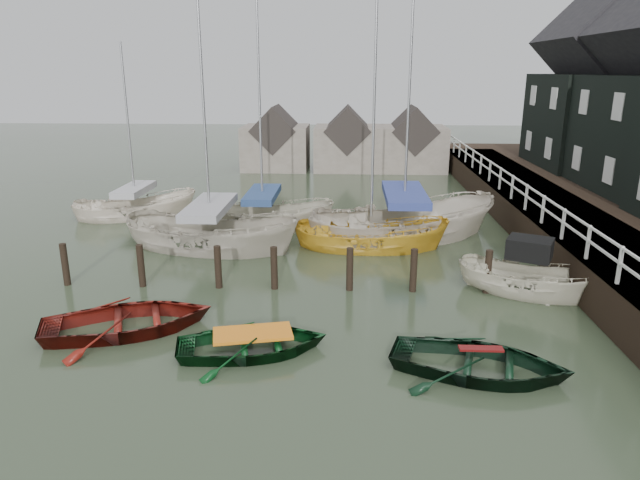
# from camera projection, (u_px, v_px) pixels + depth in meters

# --- Properties ---
(ground) EXTENTS (120.00, 120.00, 0.00)m
(ground) POSITION_uv_depth(u_px,v_px,m) (305.00, 330.00, 15.35)
(ground) COLOR #293521
(ground) RESTS_ON ground
(pier) EXTENTS (3.04, 32.00, 2.70)m
(pier) POSITION_uv_depth(u_px,v_px,m) (544.00, 217.00, 24.25)
(pier) COLOR black
(pier) RESTS_ON ground
(mooring_pilings) EXTENTS (13.72, 0.22, 1.80)m
(mooring_pilings) POSITION_uv_depth(u_px,v_px,m) (277.00, 274.00, 18.13)
(mooring_pilings) COLOR black
(mooring_pilings) RESTS_ON ground
(far_sheds) EXTENTS (14.00, 4.08, 4.39)m
(far_sheds) POSITION_uv_depth(u_px,v_px,m) (345.00, 143.00, 39.65)
(far_sheds) COLOR #665B51
(far_sheds) RESTS_ON ground
(rowboat_red) EXTENTS (5.26, 4.54, 0.91)m
(rowboat_red) POSITION_uv_depth(u_px,v_px,m) (130.00, 331.00, 15.32)
(rowboat_red) COLOR #5E130D
(rowboat_red) RESTS_ON ground
(rowboat_green) EXTENTS (4.21, 3.42, 0.77)m
(rowboat_green) POSITION_uv_depth(u_px,v_px,m) (253.00, 352.00, 14.15)
(rowboat_green) COLOR black
(rowboat_green) RESTS_ON ground
(rowboat_dkgreen) EXTENTS (4.66, 3.84, 0.84)m
(rowboat_dkgreen) POSITION_uv_depth(u_px,v_px,m) (479.00, 374.00, 13.16)
(rowboat_dkgreen) COLOR black
(rowboat_dkgreen) RESTS_ON ground
(motorboat) EXTENTS (4.66, 3.37, 2.61)m
(motorboat) POSITION_uv_depth(u_px,v_px,m) (527.00, 292.00, 17.78)
(motorboat) COLOR beige
(motorboat) RESTS_ON ground
(sailboat_a) EXTENTS (7.67, 4.28, 11.50)m
(sailboat_a) POSITION_uv_depth(u_px,v_px,m) (212.00, 247.00, 22.41)
(sailboat_a) COLOR #B9AF9E
(sailboat_a) RESTS_ON ground
(sailboat_b) EXTENTS (6.59, 3.06, 12.63)m
(sailboat_b) POSITION_uv_depth(u_px,v_px,m) (263.00, 225.00, 25.43)
(sailboat_b) COLOR beige
(sailboat_b) RESTS_ON ground
(sailboat_c) EXTENTS (6.10, 2.48, 10.39)m
(sailboat_c) POSITION_uv_depth(u_px,v_px,m) (370.00, 247.00, 22.46)
(sailboat_c) COLOR gold
(sailboat_c) RESTS_ON ground
(sailboat_d) EXTENTS (8.71, 5.47, 13.19)m
(sailboat_d) POSITION_uv_depth(u_px,v_px,m) (403.00, 237.00, 23.72)
(sailboat_d) COLOR beige
(sailboat_d) RESTS_ON ground
(sailboat_e) EXTENTS (6.05, 4.15, 9.03)m
(sailboat_e) POSITION_uv_depth(u_px,v_px,m) (137.00, 215.00, 27.19)
(sailboat_e) COLOR beige
(sailboat_e) RESTS_ON ground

